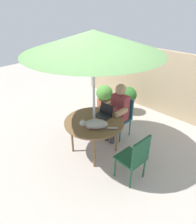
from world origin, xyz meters
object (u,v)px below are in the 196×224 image
(patio_umbrella, at_px, (93,42))
(chair_occupied, at_px, (122,114))
(chair_empty, at_px, (135,156))
(potted_plant_by_chair, at_px, (104,98))
(patio_table, at_px, (94,123))
(cat, at_px, (95,124))
(potted_plant_near_fence, at_px, (127,98))
(laptop, at_px, (105,112))
(person_seated, at_px, (118,109))

(patio_umbrella, distance_m, chair_occupied, 1.80)
(chair_empty, height_order, potted_plant_by_chair, chair_empty)
(patio_table, relative_size, chair_occupied, 1.26)
(cat, height_order, potted_plant_by_chair, cat)
(patio_umbrella, relative_size, potted_plant_by_chair, 3.05)
(chair_occupied, relative_size, potted_plant_near_fence, 1.22)
(laptop, bearing_deg, potted_plant_by_chair, 132.79)
(chair_occupied, relative_size, cat, 1.68)
(cat, bearing_deg, potted_plant_by_chair, 127.55)
(chair_empty, distance_m, person_seated, 1.23)
(person_seated, distance_m, cat, 0.86)
(cat, xyz_separation_m, potted_plant_near_fence, (-0.68, 1.86, -0.37))
(potted_plant_near_fence, distance_m, potted_plant_by_chair, 0.60)
(chair_empty, height_order, potted_plant_near_fence, chair_empty)
(patio_table, bearing_deg, patio_umbrella, 0.00)
(patio_table, relative_size, cat, 2.11)
(chair_occupied, relative_size, laptop, 2.88)
(cat, relative_size, potted_plant_by_chair, 0.70)
(laptop, bearing_deg, person_seated, 88.93)
(laptop, bearing_deg, cat, -68.14)
(potted_plant_near_fence, bearing_deg, cat, -70.04)
(person_seated, xyz_separation_m, potted_plant_by_chair, (-0.97, 0.65, -0.29))
(patio_umbrella, bearing_deg, potted_plant_by_chair, 126.17)
(chair_empty, bearing_deg, laptop, 160.40)
(patio_umbrella, xyz_separation_m, cat, (0.17, -0.16, -1.31))
(person_seated, xyz_separation_m, cat, (0.17, -0.84, 0.11))
(laptop, relative_size, potted_plant_by_chair, 0.41)
(patio_umbrella, bearing_deg, person_seated, 90.00)
(potted_plant_by_chair, bearing_deg, laptop, -47.21)
(laptop, bearing_deg, chair_empty, -19.60)
(chair_occupied, bearing_deg, patio_umbrella, -90.00)
(person_seated, distance_m, potted_plant_by_chair, 1.20)
(potted_plant_near_fence, relative_size, potted_plant_by_chair, 0.97)
(cat, bearing_deg, person_seated, 101.55)
(person_seated, bearing_deg, potted_plant_near_fence, 116.21)
(chair_empty, distance_m, cat, 0.85)
(patio_table, xyz_separation_m, cat, (0.17, -0.16, 0.14))
(patio_umbrella, height_order, potted_plant_by_chair, patio_umbrella)
(laptop, relative_size, cat, 0.58)
(chair_empty, relative_size, laptop, 2.88)
(potted_plant_by_chair, bearing_deg, patio_umbrella, -53.83)
(cat, bearing_deg, chair_occupied, 99.76)
(patio_umbrella, distance_m, chair_empty, 1.86)
(chair_occupied, xyz_separation_m, potted_plant_near_fence, (-0.51, 0.87, -0.09))
(potted_plant_near_fence, bearing_deg, chair_occupied, -59.85)
(patio_table, distance_m, patio_umbrella, 1.45)
(chair_empty, height_order, person_seated, person_seated)
(chair_occupied, height_order, laptop, laptop)
(patio_table, height_order, laptop, laptop)
(chair_occupied, height_order, potted_plant_near_fence, chair_occupied)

